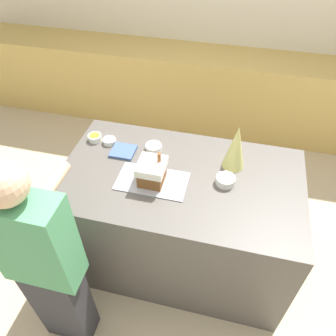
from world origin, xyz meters
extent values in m
plane|color=#C6B28E|center=(0.00, 0.00, 0.00)|extent=(12.00, 12.00, 0.00)
cube|color=beige|center=(0.00, 2.31, 1.30)|extent=(8.00, 0.05, 2.60)
cube|color=tan|center=(0.00, 1.99, 0.46)|extent=(6.00, 0.60, 0.91)
cube|color=#514C47|center=(0.00, 0.00, 0.47)|extent=(1.65, 0.96, 0.94)
cube|color=#9E9EA8|center=(-0.17, -0.09, 0.94)|extent=(0.47, 0.27, 0.01)
cube|color=brown|center=(-0.17, -0.09, 1.00)|extent=(0.16, 0.17, 0.10)
cube|color=white|center=(-0.17, -0.09, 1.08)|extent=(0.18, 0.19, 0.06)
cylinder|color=brown|center=(-0.13, -0.06, 1.14)|extent=(0.02, 0.02, 0.06)
cone|color=#DBD675|center=(0.33, 0.19, 1.11)|extent=(0.15, 0.15, 0.33)
cylinder|color=white|center=(-0.59, 0.22, 0.96)|extent=(0.09, 0.09, 0.04)
cylinder|color=white|center=(-0.59, 0.22, 0.97)|extent=(0.08, 0.08, 0.01)
cylinder|color=white|center=(-0.25, 0.22, 0.96)|extent=(0.12, 0.12, 0.05)
cylinder|color=pink|center=(-0.25, 0.22, 0.98)|extent=(0.10, 0.10, 0.01)
cylinder|color=white|center=(0.30, 0.01, 0.97)|extent=(0.13, 0.13, 0.05)
cylinder|color=orange|center=(0.30, 0.01, 0.99)|extent=(0.10, 0.10, 0.01)
cylinder|color=white|center=(-0.71, 0.23, 0.96)|extent=(0.10, 0.10, 0.05)
cylinder|color=orange|center=(-0.71, 0.23, 0.98)|extent=(0.08, 0.08, 0.01)
cube|color=#3F598C|center=(-0.46, 0.15, 0.95)|extent=(0.17, 0.16, 0.02)
cube|color=#333338|center=(-0.60, -0.78, 0.39)|extent=(0.33, 0.18, 0.78)
cube|color=#4C9966|center=(-0.60, -0.78, 1.09)|extent=(0.42, 0.19, 0.62)
sphere|color=#DBAD89|center=(-0.60, -0.78, 1.51)|extent=(0.21, 0.21, 0.21)
cylinder|color=#DBAD89|center=(-0.60, -0.56, 1.23)|extent=(0.07, 0.42, 0.07)
camera|label=1|loc=(0.29, -1.53, 2.50)|focal=35.00mm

